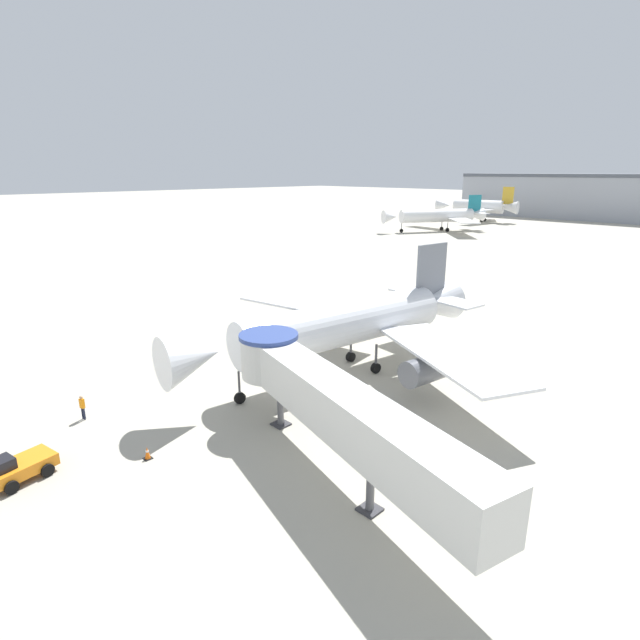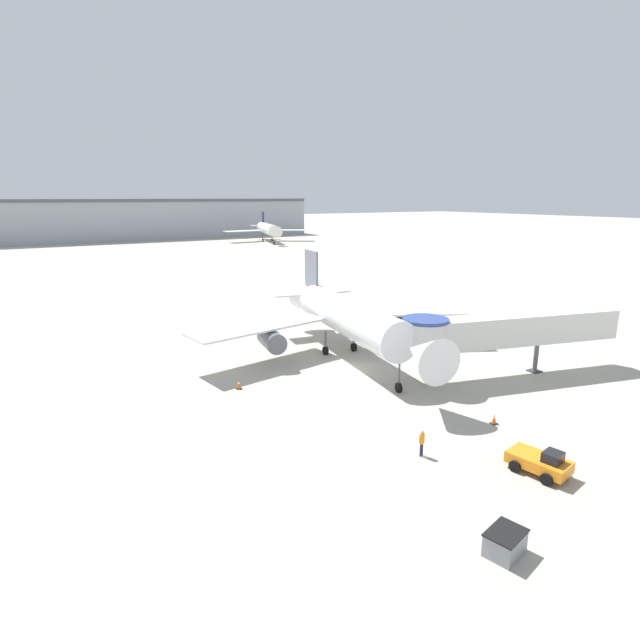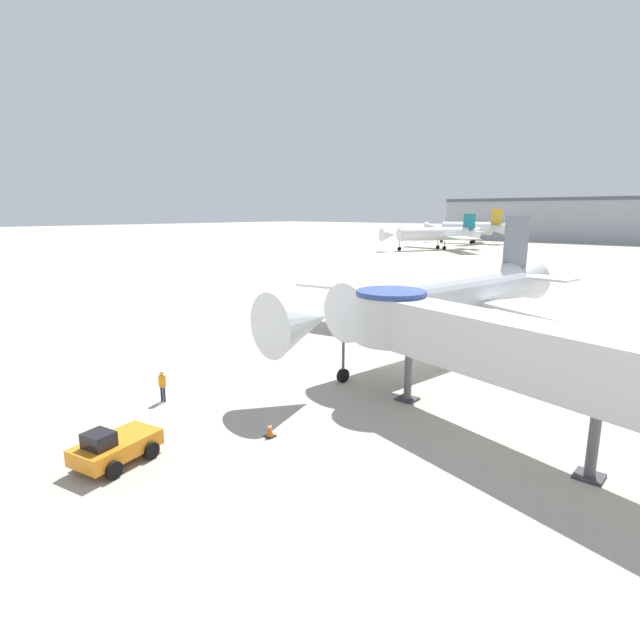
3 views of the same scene
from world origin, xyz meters
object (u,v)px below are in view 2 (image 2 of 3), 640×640
traffic_cone_port_wing (239,384)px  ground_crew_marshaller (422,441)px  main_airplane (347,318)px  service_container_gray (505,543)px  pushback_tug_orange (540,462)px  jet_bridge (499,330)px  traffic_cone_near_nose (494,419)px  background_jet_navy_tail (268,229)px

traffic_cone_port_wing → ground_crew_marshaller: (5.91, -17.34, 0.65)m
main_airplane → service_container_gray: 30.93m
pushback_tug_orange → traffic_cone_port_wing: (-10.75, 22.71, -0.36)m
jet_bridge → pushback_tug_orange: (-11.52, -13.22, -3.76)m
traffic_cone_port_wing → main_airplane: bearing=10.7°
jet_bridge → pushback_tug_orange: 17.93m
pushback_tug_orange → traffic_cone_near_nose: bearing=52.0°
traffic_cone_port_wing → traffic_cone_near_nose: traffic_cone_port_wing is taller
traffic_cone_port_wing → traffic_cone_near_nose: bearing=-49.9°
service_container_gray → traffic_cone_near_nose: size_ratio=2.85×
ground_crew_marshaller → background_jet_navy_tail: 163.28m
main_airplane → jet_bridge: (9.02, -11.99, 0.16)m
pushback_tug_orange → traffic_cone_near_nose: 6.95m
main_airplane → traffic_cone_near_nose: (0.65, -19.02, -3.98)m
traffic_cone_near_nose → jet_bridge: bearing=40.0°
pushback_tug_orange → background_jet_navy_tail: size_ratio=0.12×
pushback_tug_orange → ground_crew_marshaller: bearing=121.0°
pushback_tug_orange → traffic_cone_port_wing: bearing=104.3°
pushback_tug_orange → service_container_gray: (-7.76, -3.73, -0.17)m
background_jet_navy_tail → ground_crew_marshaller: bearing=-96.4°
traffic_cone_near_nose → background_jet_navy_tail: bearing=71.0°
jet_bridge → main_airplane: bearing=141.6°
main_airplane → pushback_tug_orange: size_ratio=8.53×
traffic_cone_near_nose → background_jet_navy_tail: size_ratio=0.02×
traffic_cone_port_wing → background_jet_navy_tail: size_ratio=0.03×
pushback_tug_orange → main_airplane: bearing=73.3°
traffic_cone_near_nose → ground_crew_marshaller: ground_crew_marshaller is taller
jet_bridge → ground_crew_marshaller: (-16.35, -7.85, -3.48)m
service_container_gray → traffic_cone_port_wing: size_ratio=2.75×
traffic_cone_port_wing → ground_crew_marshaller: 18.33m
traffic_cone_near_nose → pushback_tug_orange: bearing=-117.0°
background_jet_navy_tail → traffic_cone_near_nose: bearing=-93.8°
ground_crew_marshaller → background_jet_navy_tail: bearing=49.4°
jet_bridge → traffic_cone_near_nose: (-8.37, -7.03, -4.14)m
pushback_tug_orange → traffic_cone_port_wing: 25.12m
service_container_gray → ground_crew_marshaller: bearing=72.2°
jet_bridge → background_jet_navy_tail: (43.58, 143.99, 0.25)m
service_container_gray → traffic_cone_port_wing: service_container_gray is taller
jet_bridge → traffic_cone_port_wing: jet_bridge is taller
main_airplane → pushback_tug_orange: main_airplane is taller
pushback_tug_orange → ground_crew_marshaller: size_ratio=2.13×
pushback_tug_orange → traffic_cone_port_wing: size_ratio=4.63×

